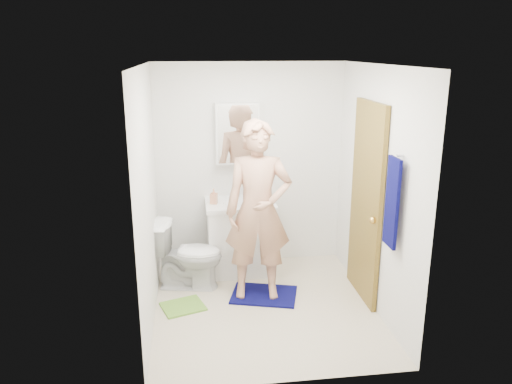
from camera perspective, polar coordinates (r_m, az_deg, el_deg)
The scene contains 22 objects.
floor at distance 5.23m, azimuth 0.98°, elevation -13.10°, with size 2.20×2.40×0.02m, color beige.
ceiling at distance 4.56m, azimuth 1.13°, elevation 14.48°, with size 2.20×2.40×0.02m, color white.
wall_back at distance 5.91m, azimuth -0.71°, elevation 3.02°, with size 2.20×0.02×2.40m, color silver.
wall_front at distance 3.63m, azimuth 3.92°, elevation -5.62°, with size 2.20×0.02×2.40m, color silver.
wall_left at distance 4.72m, azimuth -12.39°, elevation -0.76°, with size 0.02×2.40×2.40m, color silver.
wall_right at distance 5.04m, azimuth 13.63°, elevation 0.22°, with size 0.02×2.40×2.40m, color silver.
vanity_cabinet at distance 5.86m, azimuth -1.80°, elevation -5.33°, with size 0.75×0.55×0.80m, color white.
countertop at distance 5.71m, azimuth -1.83°, elevation -1.36°, with size 0.79×0.59×0.05m, color white.
sink_basin at distance 5.71m, azimuth -1.84°, elevation -1.22°, with size 0.40×0.40×0.03m, color white.
faucet at distance 5.86m, azimuth -2.02°, elevation -0.04°, with size 0.03×0.03×0.12m, color silver.
medicine_cabinet at distance 5.75m, azimuth -2.13°, elevation 6.70°, with size 0.50×0.12×0.70m, color white.
mirror_panel at distance 5.69m, azimuth -2.07°, elevation 6.60°, with size 0.46×0.01×0.66m, color white.
door at distance 5.20m, azimuth 12.46°, elevation -1.21°, with size 0.05×0.80×2.05m, color olive.
door_knob at distance 4.93m, azimuth 13.22°, elevation -3.15°, with size 0.07×0.07×0.07m, color gold.
towel at distance 4.49m, azimuth 15.29°, elevation -1.19°, with size 0.03×0.24×0.80m, color #070847.
towel_hook at distance 4.40m, azimuth 16.18°, elevation 4.07°, with size 0.02×0.02×0.06m, color silver.
toilet at distance 5.53m, azimuth -7.77°, elevation -7.10°, with size 0.42×0.74×0.75m, color white.
bath_mat at distance 5.43m, azimuth 0.92°, elevation -11.67°, with size 0.68×0.48×0.02m, color #070847.
green_rug at distance 5.26m, azimuth -8.33°, elevation -12.81°, with size 0.41×0.34×0.02m, color #6EA737.
soap_dispenser at distance 5.63m, azimuth -4.85°, elevation -0.48°, with size 0.08×0.08×0.17m, color tan.
toothbrush_cup at distance 5.81m, azimuth -0.39°, elevation -0.27°, with size 0.13×0.13×0.10m, color #66479C.
man at distance 5.06m, azimuth 0.27°, elevation -2.20°, with size 0.68×0.44×1.86m, color tan.
Camera 1 is at (-0.69, -4.51, 2.54)m, focal length 35.00 mm.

